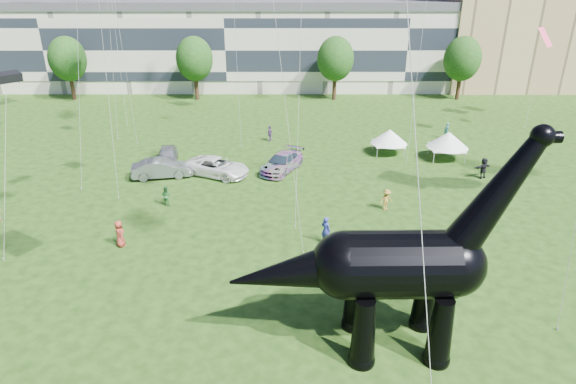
{
  "coord_description": "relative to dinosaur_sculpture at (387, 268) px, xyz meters",
  "views": [
    {
      "loc": [
        1.21,
        -16.88,
        15.97
      ],
      "look_at": [
        1.23,
        8.0,
        5.0
      ],
      "focal_mm": 30.0,
      "sensor_mm": 36.0,
      "label": 1
    }
  ],
  "objects": [
    {
      "name": "ground",
      "position": [
        -5.65,
        -1.31,
        -4.24
      ],
      "size": [
        220.0,
        220.0,
        0.0
      ],
      "primitive_type": "plane",
      "color": "#16330C",
      "rests_on": "ground"
    },
    {
      "name": "terrace_row",
      "position": [
        -13.65,
        60.69,
        1.76
      ],
      "size": [
        78.0,
        11.0,
        12.0
      ],
      "primitive_type": "cube",
      "color": "beige",
      "rests_on": "ground"
    },
    {
      "name": "apartment_block",
      "position": [
        34.35,
        63.69,
        6.76
      ],
      "size": [
        28.0,
        18.0,
        22.0
      ],
      "primitive_type": "cube",
      "color": "tan",
      "rests_on": "ground"
    },
    {
      "name": "tree_far_left",
      "position": [
        -35.65,
        51.69,
        2.05
      ],
      "size": [
        5.2,
        5.2,
        9.44
      ],
      "color": "#382314",
      "rests_on": "ground"
    },
    {
      "name": "tree_mid_left",
      "position": [
        -17.65,
        51.69,
        2.05
      ],
      "size": [
        5.2,
        5.2,
        9.44
      ],
      "color": "#382314",
      "rests_on": "ground"
    },
    {
      "name": "tree_mid_right",
      "position": [
        2.35,
        51.69,
        2.05
      ],
      "size": [
        5.2,
        5.2,
        9.44
      ],
      "color": "#382314",
      "rests_on": "ground"
    },
    {
      "name": "tree_far_right",
      "position": [
        20.35,
        51.69,
        2.05
      ],
      "size": [
        5.2,
        5.2,
        9.44
      ],
      "color": "#382314",
      "rests_on": "ground"
    },
    {
      "name": "dinosaur_sculpture",
      "position": [
        0.0,
        0.0,
        0.0
      ],
      "size": [
        13.69,
        3.81,
        11.24
      ],
      "rotation": [
        0.0,
        0.0,
        0.02
      ],
      "color": "black",
      "rests_on": "ground"
    },
    {
      "name": "car_silver",
      "position": [
        -15.79,
        24.84,
        -3.46
      ],
      "size": [
        2.7,
        4.84,
        1.56
      ],
      "primitive_type": "imported",
      "rotation": [
        0.0,
        0.0,
        0.2
      ],
      "color": "#A6A6AA",
      "rests_on": "ground"
    },
    {
      "name": "car_grey",
      "position": [
        -15.55,
        21.27,
        -3.4
      ],
      "size": [
        5.35,
        2.77,
        1.68
      ],
      "primitive_type": "imported",
      "rotation": [
        0.0,
        0.0,
        1.78
      ],
      "color": "slate",
      "rests_on": "ground"
    },
    {
      "name": "car_white",
      "position": [
        -10.73,
        21.73,
        -3.43
      ],
      "size": [
        6.46,
        4.91,
        1.63
      ],
      "primitive_type": "imported",
      "rotation": [
        0.0,
        0.0,
        1.14
      ],
      "color": "white",
      "rests_on": "ground"
    },
    {
      "name": "car_dark",
      "position": [
        -4.95,
        22.87,
        -3.43
      ],
      "size": [
        4.54,
        6.04,
        1.63
      ],
      "primitive_type": "imported",
      "rotation": [
        0.0,
        0.0,
        -0.46
      ],
      "color": "#595960",
      "rests_on": "ground"
    },
    {
      "name": "gazebo_near",
      "position": [
        5.65,
        27.62,
        -2.47
      ],
      "size": [
        3.66,
        3.66,
        2.52
      ],
      "rotation": [
        0.0,
        0.0,
        -0.01
      ],
      "color": "white",
      "rests_on": "ground"
    },
    {
      "name": "gazebo_far",
      "position": [
        10.99,
        26.04,
        -2.31
      ],
      "size": [
        4.29,
        4.29,
        2.75
      ],
      "rotation": [
        0.0,
        0.0,
        -0.09
      ],
      "color": "white",
      "rests_on": "ground"
    },
    {
      "name": "visitors",
      "position": [
        -6.43,
        14.95,
        -3.35
      ],
      "size": [
        49.17,
        38.03,
        1.89
      ],
      "color": "#A53529",
      "rests_on": "ground"
    }
  ]
}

